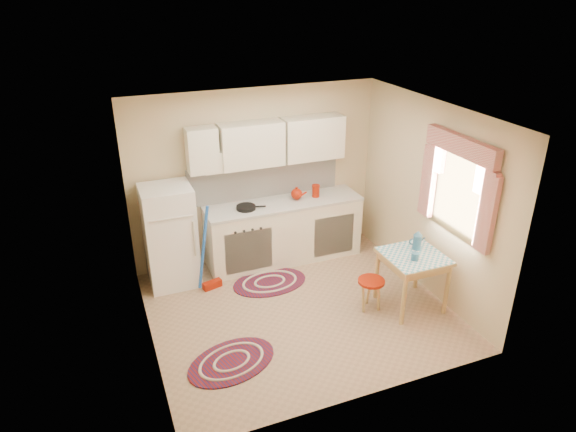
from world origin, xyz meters
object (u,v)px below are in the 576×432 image
Objects in this scene: fridge at (170,236)px; table at (411,281)px; base_cabinets at (284,232)px; stool at (370,294)px.

fridge is 3.18m from table.
base_cabinets is 2.01m from table.
base_cabinets is 1.71m from stool.
fridge is at bearing -178.25° from base_cabinets.
table is (2.69, -1.66, -0.34)m from fridge.
fridge is 0.62× the size of base_cabinets.
fridge is 1.94× the size of table.
stool is at bearing -71.25° from base_cabinets.
fridge reaches higher than base_cabinets.
fridge is at bearing 148.26° from table.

